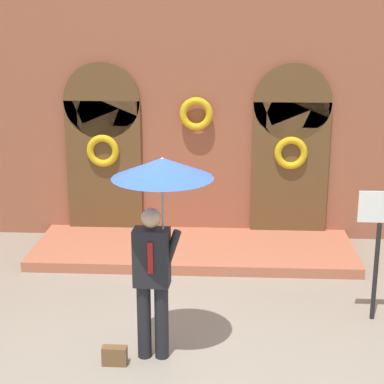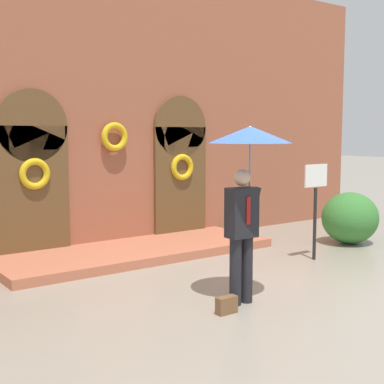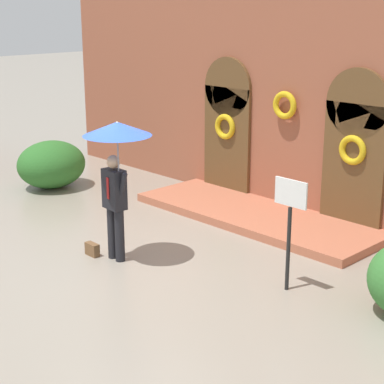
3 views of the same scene
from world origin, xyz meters
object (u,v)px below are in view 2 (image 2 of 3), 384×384
object	(u,v)px
handbag	(227,305)
shrub_right	(350,218)
sign_post	(316,195)
person_with_umbrella	(248,160)

from	to	relation	value
handbag	shrub_right	distance (m)	5.19
handbag	sign_post	bearing A→B (deg)	23.11
sign_post	shrub_right	xyz separation A→B (m)	(1.69, 0.52, -0.63)
person_with_umbrella	sign_post	size ratio (longest dim) A/B	1.37
sign_post	person_with_umbrella	bearing A→B (deg)	-157.22
person_with_umbrella	shrub_right	xyz separation A→B (m)	(4.32, 1.63, -1.38)
sign_post	shrub_right	bearing A→B (deg)	17.14
handbag	sign_post	xyz separation A→B (m)	(3.15, 1.31, 1.05)
handbag	shrub_right	world-z (taller)	shrub_right
person_with_umbrella	sign_post	bearing A→B (deg)	22.78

